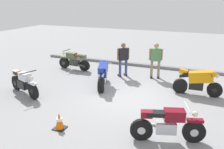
# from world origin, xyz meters

# --- Properties ---
(ground_plane) EXTENTS (40.00, 40.00, 0.00)m
(ground_plane) POSITION_xyz_m (0.00, 0.00, 0.00)
(ground_plane) COLOR gray
(curb_edge) EXTENTS (14.00, 0.30, 0.15)m
(curb_edge) POSITION_xyz_m (0.00, 4.60, 0.07)
(curb_edge) COLOR gray
(curb_edge) RESTS_ON ground
(motorcycle_blue_sportbike) EXTENTS (0.87, 1.92, 1.14)m
(motorcycle_blue_sportbike) POSITION_xyz_m (-1.43, 0.75, 0.59)
(motorcycle_blue_sportbike) COLOR black
(motorcycle_blue_sportbike) RESTS_ON ground
(motorcycle_silver_cruiser) EXTENTS (1.99, 0.98, 1.09)m
(motorcycle_silver_cruiser) POSITION_xyz_m (-4.09, -1.31, 0.52)
(motorcycle_silver_cruiser) COLOR black
(motorcycle_silver_cruiser) RESTS_ON ground
(motorcycle_orange_sportbike) EXTENTS (1.96, 0.70, 1.14)m
(motorcycle_orange_sportbike) POSITION_xyz_m (2.59, 1.30, 0.59)
(motorcycle_orange_sportbike) COLOR black
(motorcycle_orange_sportbike) RESTS_ON ground
(motorcycle_maroon_cruiser) EXTENTS (2.03, 0.86, 1.09)m
(motorcycle_maroon_cruiser) POSITION_xyz_m (1.98, -2.51, 0.52)
(motorcycle_maroon_cruiser) COLOR black
(motorcycle_maroon_cruiser) RESTS_ON ground
(motorcycle_olive_vintage) EXTENTS (1.96, 0.70, 1.07)m
(motorcycle_olive_vintage) POSITION_xyz_m (-3.99, 2.55, 0.49)
(motorcycle_olive_vintage) COLOR black
(motorcycle_olive_vintage) RESTS_ON ground
(person_in_black_shirt) EXTENTS (0.55, 0.56, 1.73)m
(person_in_black_shirt) POSITION_xyz_m (-1.07, 2.44, 0.99)
(person_in_black_shirt) COLOR #384772
(person_in_black_shirt) RESTS_ON ground
(person_in_green_shirt) EXTENTS (0.67, 0.41, 1.76)m
(person_in_green_shirt) POSITION_xyz_m (0.49, 2.83, 1.02)
(person_in_green_shirt) COLOR gray
(person_in_green_shirt) RESTS_ON ground
(traffic_cone) EXTENTS (0.36, 0.36, 0.53)m
(traffic_cone) POSITION_xyz_m (-1.18, -3.09, 0.26)
(traffic_cone) COLOR black
(traffic_cone) RESTS_ON ground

